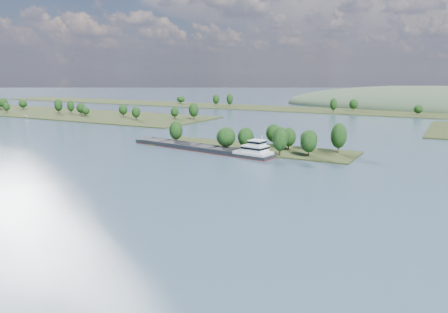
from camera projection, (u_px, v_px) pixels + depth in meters
The scene contains 7 objects.
ground at pixel (180, 174), 158.00m from camera, with size 1800.00×1800.00×0.00m, color #395262.
tree_island at pixel (262, 142), 204.83m from camera, with size 100.00×31.54×14.73m.
left_bank at pixel (55, 113), 385.61m from camera, with size 300.00×80.00×14.31m.
back_shoreline at pixel (361, 112), 395.51m from camera, with size 900.00×60.00×14.67m.
hill_west at pixel (432, 107), 457.52m from camera, with size 320.00×160.00×44.00m, color #344630.
cargo_barge at pixel (208, 148), 203.48m from camera, with size 79.78×21.59×10.72m.
motorboat at pixel (26, 116), 348.08m from camera, with size 2.49×6.61×2.55m, color silver.
Camera 1 is at (87.48, -7.54, 36.59)m, focal length 35.00 mm.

